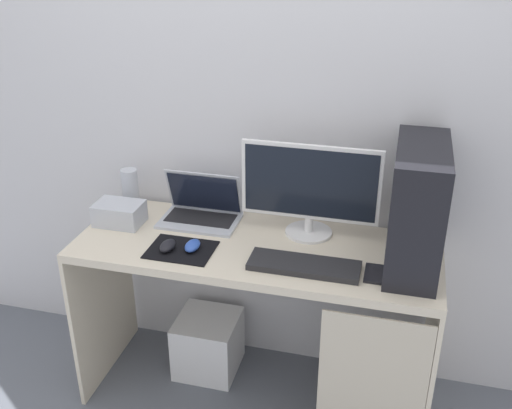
{
  "coord_description": "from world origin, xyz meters",
  "views": [
    {
      "loc": [
        0.52,
        -2.02,
        1.96
      ],
      "look_at": [
        0.0,
        0.0,
        0.95
      ],
      "focal_mm": 41.63,
      "sensor_mm": 36.0,
      "label": 1
    }
  ],
  "objects": [
    {
      "name": "speaker",
      "position": [
        -0.64,
        0.19,
        0.86
      ],
      "size": [
        0.07,
        0.07,
        0.18
      ],
      "primitive_type": "cylinder",
      "color": "#B7BCC6",
      "rests_on": "desk"
    },
    {
      "name": "laptop",
      "position": [
        -0.29,
        0.16,
        0.82
      ],
      "size": [
        0.34,
        0.22,
        0.21
      ],
      "color": "#B7BCC6",
      "rests_on": "desk"
    },
    {
      "name": "wall_back",
      "position": [
        0.0,
        0.32,
        1.3
      ],
      "size": [
        4.0,
        0.05,
        2.6
      ],
      "color": "silver",
      "rests_on": "ground_plane"
    },
    {
      "name": "mouse_left",
      "position": [
        -0.23,
        -0.11,
        0.79
      ],
      "size": [
        0.06,
        0.1,
        0.03
      ],
      "primitive_type": "ellipsoid",
      "color": "#2D51B2",
      "rests_on": "mousepad"
    },
    {
      "name": "mousepad",
      "position": [
        -0.28,
        -0.12,
        0.78
      ],
      "size": [
        0.26,
        0.2,
        0.0
      ],
      "primitive_type": "cube",
      "color": "black",
      "rests_on": "desk"
    },
    {
      "name": "projector",
      "position": [
        -0.62,
        0.03,
        0.82
      ],
      "size": [
        0.2,
        0.14,
        0.09
      ],
      "primitive_type": "cube",
      "color": "#B7BCC6",
      "rests_on": "desk"
    },
    {
      "name": "pc_tower",
      "position": [
        0.61,
        0.02,
        1.01
      ],
      "size": [
        0.19,
        0.47,
        0.47
      ],
      "primitive_type": "cube",
      "color": "black",
      "rests_on": "desk"
    },
    {
      "name": "mouse_right",
      "position": [
        -0.33,
        -0.13,
        0.79
      ],
      "size": [
        0.06,
        0.1,
        0.03
      ],
      "primitive_type": "ellipsoid",
      "color": "black",
      "rests_on": "mousepad"
    },
    {
      "name": "keyboard",
      "position": [
        0.22,
        -0.13,
        0.78
      ],
      "size": [
        0.42,
        0.14,
        0.02
      ],
      "primitive_type": "cube",
      "color": "#232326",
      "rests_on": "desk"
    },
    {
      "name": "ground_plane",
      "position": [
        0.0,
        0.0,
        0.0
      ],
      "size": [
        8.0,
        8.0,
        0.0
      ],
      "primitive_type": "plane",
      "color": "slate"
    },
    {
      "name": "monitor",
      "position": [
        0.19,
        0.14,
        0.98
      ],
      "size": [
        0.56,
        0.19,
        0.39
      ],
      "color": "white",
      "rests_on": "desk"
    },
    {
      "name": "subwoofer",
      "position": [
        -0.26,
        0.1,
        0.14
      ],
      "size": [
        0.28,
        0.28,
        0.28
      ],
      "primitive_type": "cube",
      "color": "white",
      "rests_on": "ground_plane"
    },
    {
      "name": "desk",
      "position": [
        0.02,
        -0.01,
        0.61
      ],
      "size": [
        1.47,
        0.56,
        0.77
      ],
      "color": "beige",
      "rests_on": "ground_plane"
    },
    {
      "name": "cell_phone",
      "position": [
        0.48,
        -0.11,
        0.78
      ],
      "size": [
        0.07,
        0.13,
        0.01
      ],
      "primitive_type": "cube",
      "color": "black",
      "rests_on": "desk"
    }
  ]
}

